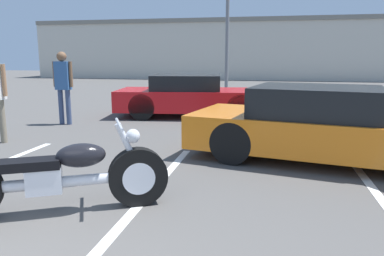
{
  "coord_description": "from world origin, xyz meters",
  "views": [
    {
      "loc": [
        2.1,
        -1.27,
        1.68
      ],
      "look_at": [
        1.17,
        3.22,
        0.8
      ],
      "focal_mm": 35.0,
      "sensor_mm": 36.0,
      "label": 1
    }
  ],
  "objects_px": {
    "motorcycle": "(57,178)",
    "spectator_by_show_car": "(63,81)",
    "parked_car_left_row": "(191,96)",
    "show_car_hood_open": "(327,125)"
  },
  "relations": [
    {
      "from": "parked_car_left_row",
      "to": "spectator_by_show_car",
      "type": "distance_m",
      "value": 3.46
    },
    {
      "from": "show_car_hood_open",
      "to": "spectator_by_show_car",
      "type": "distance_m",
      "value": 6.34
    },
    {
      "from": "parked_car_left_row",
      "to": "show_car_hood_open",
      "type": "bearing_deg",
      "value": -60.58
    },
    {
      "from": "parked_car_left_row",
      "to": "spectator_by_show_car",
      "type": "bearing_deg",
      "value": -153.44
    },
    {
      "from": "parked_car_left_row",
      "to": "spectator_by_show_car",
      "type": "xyz_separation_m",
      "value": [
        -2.83,
        -1.92,
        0.51
      ]
    },
    {
      "from": "spectator_by_show_car",
      "to": "parked_car_left_row",
      "type": "bearing_deg",
      "value": 34.06
    },
    {
      "from": "parked_car_left_row",
      "to": "spectator_by_show_car",
      "type": "height_order",
      "value": "spectator_by_show_car"
    },
    {
      "from": "motorcycle",
      "to": "spectator_by_show_car",
      "type": "xyz_separation_m",
      "value": [
        -2.8,
        4.97,
        0.68
      ]
    },
    {
      "from": "motorcycle",
      "to": "spectator_by_show_car",
      "type": "bearing_deg",
      "value": 91.86
    },
    {
      "from": "show_car_hood_open",
      "to": "spectator_by_show_car",
      "type": "xyz_separation_m",
      "value": [
        -5.92,
        2.2,
        0.49
      ]
    }
  ]
}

